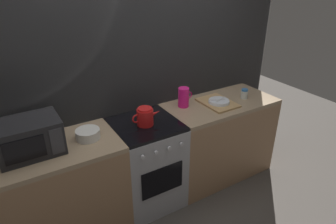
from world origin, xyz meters
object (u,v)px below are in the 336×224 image
at_px(stove_unit, 147,163).
at_px(kettle, 145,117).
at_px(spice_jar, 244,94).
at_px(dish_pile, 218,102).
at_px(microwave, 29,137).
at_px(mixing_bowl, 88,134).
at_px(pitcher, 184,97).

xyz_separation_m(stove_unit, kettle, (-0.01, -0.03, 0.53)).
distance_m(stove_unit, spice_jar, 1.28).
bearing_deg(kettle, dish_pile, 0.47).
height_order(kettle, dish_pile, kettle).
bearing_deg(microwave, kettle, -3.37).
bearing_deg(microwave, mixing_bowl, -2.75).
bearing_deg(kettle, mixing_bowl, 176.12).
bearing_deg(microwave, spice_jar, -2.10).
distance_m(stove_unit, pitcher, 0.75).
height_order(kettle, spice_jar, kettle).
xyz_separation_m(mixing_bowl, spice_jar, (1.71, -0.06, 0.01)).
relative_size(kettle, spice_jar, 2.71).
bearing_deg(kettle, spice_jar, -1.08).
bearing_deg(stove_unit, mixing_bowl, 178.93).
bearing_deg(kettle, microwave, 176.63).
xyz_separation_m(microwave, pitcher, (1.46, 0.09, -0.03)).
xyz_separation_m(kettle, spice_jar, (1.19, -0.02, -0.03)).
height_order(stove_unit, microwave, microwave).
relative_size(pitcher, spice_jar, 1.90).
bearing_deg(dish_pile, microwave, 178.45).
relative_size(stove_unit, mixing_bowl, 4.50).
bearing_deg(pitcher, microwave, -176.51).
relative_size(microwave, mixing_bowl, 2.30).
bearing_deg(spice_jar, kettle, 178.92).
distance_m(stove_unit, dish_pile, 0.96).
bearing_deg(stove_unit, dish_pile, -1.24).
height_order(microwave, kettle, microwave).
distance_m(pitcher, dish_pile, 0.38).
bearing_deg(dish_pile, pitcher, 157.89).
height_order(stove_unit, spice_jar, spice_jar).
xyz_separation_m(microwave, mixing_bowl, (0.43, -0.02, -0.10)).
relative_size(dish_pile, spice_jar, 3.81).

